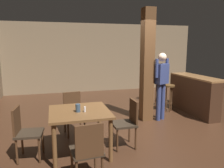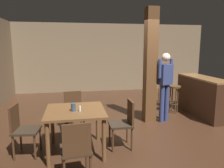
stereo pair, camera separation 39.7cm
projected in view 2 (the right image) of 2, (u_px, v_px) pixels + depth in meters
The scene contains 15 objects.
ground_plane at pixel (148, 128), 5.10m from camera, with size 10.80×10.80×0.00m, color #382114.
wall_back at pixel (112, 58), 9.22m from camera, with size 8.00×0.10×2.80m, color #756047.
pillar at pixel (150, 66), 5.37m from camera, with size 0.28×0.28×2.80m, color brown.
dining_table at pixel (75, 116), 3.85m from camera, with size 1.03×1.03×0.78m.
chair_west at pixel (22, 127), 3.74m from camera, with size 0.47×0.47×0.89m.
chair_north at pixel (74, 110), 4.78m from camera, with size 0.47×0.47×0.89m.
chair_east at pixel (124, 121), 4.06m from camera, with size 0.42×0.42×0.89m.
chair_south at pixel (76, 148), 2.98m from camera, with size 0.45×0.45×0.89m.
napkin_cup at pixel (73, 107), 3.75m from camera, with size 0.08×0.08×0.14m, color #33475B.
salt_shaker at pixel (80, 109), 3.75m from camera, with size 0.03×0.03×0.09m, color silver.
standing_person at pixel (165, 82), 5.40m from camera, with size 0.46×0.31×1.72m.
bar_counter at pixel (200, 96), 6.00m from camera, with size 0.56×1.87×1.05m.
bar_stool_near at pixel (174, 93), 6.17m from camera, with size 0.35×0.35×0.78m.
bar_stool_mid at pixel (166, 89), 6.80m from camera, with size 0.33×0.33×0.76m.
bar_stool_far at pixel (158, 86), 7.46m from camera, with size 0.34×0.34×0.74m.
Camera 2 is at (-1.70, -4.62, 1.89)m, focal length 35.00 mm.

